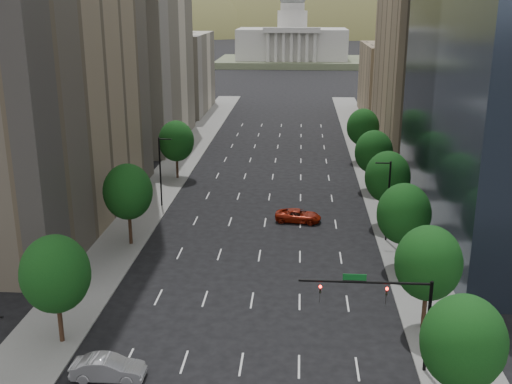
% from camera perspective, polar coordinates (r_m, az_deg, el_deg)
% --- Properties ---
extents(sidewalk_left, '(6.00, 200.00, 0.15)m').
position_cam_1_polar(sidewalk_left, '(75.66, -10.97, -2.43)').
color(sidewalk_left, slate).
rests_on(sidewalk_left, ground).
extents(sidewalk_right, '(6.00, 200.00, 0.15)m').
position_cam_1_polar(sidewalk_right, '(74.06, 12.92, -2.99)').
color(sidewalk_right, slate).
rests_on(sidewalk_right, ground).
extents(midrise_cream_left, '(14.00, 30.00, 35.00)m').
position_cam_1_polar(midrise_cream_left, '(115.65, -10.64, 13.15)').
color(midrise_cream_left, beige).
rests_on(midrise_cream_left, ground).
extents(filler_left, '(14.00, 26.00, 18.00)m').
position_cam_1_polar(filler_left, '(148.45, -7.26, 10.84)').
color(filler_left, beige).
rests_on(filler_left, ground).
extents(parking_tan_right, '(14.00, 30.00, 30.00)m').
position_cam_1_polar(parking_tan_right, '(111.23, 15.36, 11.40)').
color(parking_tan_right, '#8C7759').
rests_on(parking_tan_right, ground).
extents(filler_right, '(14.00, 26.00, 16.00)m').
position_cam_1_polar(filler_right, '(144.32, 12.70, 9.99)').
color(filler_right, '#8C7759').
rests_on(filler_right, ground).
extents(tree_right_0, '(5.20, 5.20, 8.39)m').
position_cam_1_polar(tree_right_0, '(40.36, 18.59, -13.01)').
color(tree_right_0, '#382316').
rests_on(tree_right_0, ground).
extents(tree_right_1, '(5.20, 5.20, 8.75)m').
position_cam_1_polar(tree_right_1, '(49.78, 15.62, -6.34)').
color(tree_right_1, '#382316').
rests_on(tree_right_1, ground).
extents(tree_right_2, '(5.20, 5.20, 8.61)m').
position_cam_1_polar(tree_right_2, '(60.84, 13.49, -1.97)').
color(tree_right_2, '#382316').
rests_on(tree_right_2, ground).
extents(tree_right_3, '(5.20, 5.20, 8.89)m').
position_cam_1_polar(tree_right_3, '(72.08, 12.05, 1.37)').
color(tree_right_3, '#382316').
rests_on(tree_right_3, ground).
extents(tree_right_4, '(5.20, 5.20, 8.46)m').
position_cam_1_polar(tree_right_4, '(85.63, 10.82, 3.64)').
color(tree_right_4, '#382316').
rests_on(tree_right_4, ground).
extents(tree_right_5, '(5.20, 5.20, 8.75)m').
position_cam_1_polar(tree_right_5, '(101.12, 9.84, 5.92)').
color(tree_right_5, '#382316').
rests_on(tree_right_5, ground).
extents(tree_left_0, '(5.20, 5.20, 8.75)m').
position_cam_1_polar(tree_left_0, '(48.50, -18.03, -7.21)').
color(tree_left_0, '#382316').
rests_on(tree_left_0, ground).
extents(tree_left_1, '(5.20, 5.20, 8.97)m').
position_cam_1_polar(tree_left_1, '(66.13, -11.75, 0.02)').
color(tree_left_1, '#382316').
rests_on(tree_left_1, ground).
extents(tree_left_2, '(5.20, 5.20, 8.68)m').
position_cam_1_polar(tree_left_2, '(90.65, -7.38, 4.69)').
color(tree_left_2, '#382316').
rests_on(tree_left_2, ground).
extents(streetlight_rn, '(1.70, 0.20, 9.00)m').
position_cam_1_polar(streetlight_rn, '(67.55, 12.07, -0.63)').
color(streetlight_rn, black).
rests_on(streetlight_rn, ground).
extents(streetlight_ln, '(1.70, 0.20, 9.00)m').
position_cam_1_polar(streetlight_ln, '(78.39, -8.79, 2.03)').
color(streetlight_ln, black).
rests_on(streetlight_ln, ground).
extents(traffic_signal, '(9.12, 0.40, 7.38)m').
position_cam_1_polar(traffic_signal, '(44.06, 12.56, -10.12)').
color(traffic_signal, black).
rests_on(traffic_signal, ground).
extents(capitol, '(60.00, 40.00, 35.20)m').
position_cam_1_polar(capitol, '(258.99, 3.34, 13.52)').
color(capitol, '#596647').
rests_on(capitol, ground).
extents(foothills, '(720.00, 413.00, 263.00)m').
position_cam_1_polar(foothills, '(612.14, 7.10, 11.18)').
color(foothills, olive).
rests_on(foothills, ground).
extents(car_silver, '(5.13, 1.87, 1.68)m').
position_cam_1_polar(car_silver, '(45.49, -13.49, -15.54)').
color(car_silver, '#99999E').
rests_on(car_silver, ground).
extents(car_red_far, '(5.68, 3.13, 1.51)m').
position_cam_1_polar(car_red_far, '(73.46, 3.91, -2.19)').
color(car_red_far, maroon).
rests_on(car_red_far, ground).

